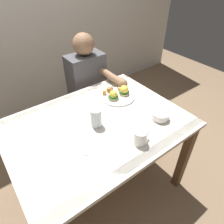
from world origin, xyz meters
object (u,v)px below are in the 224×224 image
dining_table (98,134)px  eggs_benedict_plate (118,94)px  fruit_bowl (160,116)px  diner_person (89,85)px  fork (85,147)px  water_glass_near (96,119)px  coffee_mug (140,137)px

dining_table → eggs_benedict_plate: 0.38m
fruit_bowl → diner_person: (-0.08, 0.82, -0.12)m
eggs_benedict_plate → fork: eggs_benedict_plate is taller
dining_table → water_glass_near: water_glass_near is taller
fruit_bowl → fork: size_ratio=0.83×
dining_table → water_glass_near: bearing=-144.6°
fork → dining_table: bearing=37.1°
dining_table → fork: 0.25m
fork → diner_person: (0.47, 0.74, -0.09)m
water_glass_near → dining_table: bearing=35.4°
coffee_mug → fork: (-0.29, 0.17, -0.05)m
fruit_bowl → fork: fruit_bowl is taller
water_glass_near → eggs_benedict_plate: bearing=28.6°
fruit_bowl → fork: 0.56m
eggs_benedict_plate → fruit_bowl: bearing=-80.5°
fruit_bowl → dining_table: bearing=149.2°
eggs_benedict_plate → diner_person: (-0.02, 0.43, -0.12)m
dining_table → eggs_benedict_plate: eggs_benedict_plate is taller
coffee_mug → fruit_bowl: bearing=16.8°
diner_person → eggs_benedict_plate: bearing=-87.8°
fruit_bowl → water_glass_near: bearing=151.8°
eggs_benedict_plate → fruit_bowl: eggs_benedict_plate is taller
eggs_benedict_plate → diner_person: size_ratio=0.24×
fruit_bowl → coffee_mug: (-0.27, -0.08, 0.02)m
fork → diner_person: 0.88m
coffee_mug → diner_person: diner_person is taller
fork → diner_person: bearing=57.2°
diner_person → water_glass_near: bearing=-116.9°
coffee_mug → diner_person: bearing=78.3°
fruit_bowl → diner_person: diner_person is taller
fork → diner_person: diner_person is taller
fruit_bowl → water_glass_near: 0.45m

